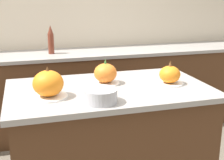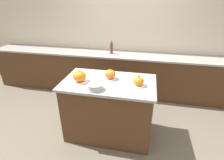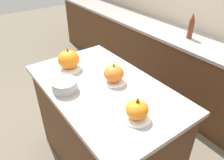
{
  "view_description": "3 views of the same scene",
  "coord_description": "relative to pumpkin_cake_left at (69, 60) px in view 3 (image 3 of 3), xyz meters",
  "views": [
    {
      "loc": [
        -0.53,
        -1.91,
        1.55
      ],
      "look_at": [
        0.03,
        0.03,
        0.98
      ],
      "focal_mm": 50.0,
      "sensor_mm": 36.0,
      "label": 1
    },
    {
      "loc": [
        0.51,
        -2.19,
        2.05
      ],
      "look_at": [
        0.05,
        0.01,
        0.96
      ],
      "focal_mm": 28.0,
      "sensor_mm": 36.0,
      "label": 2
    },
    {
      "loc": [
        1.17,
        -0.77,
        1.9
      ],
      "look_at": [
        0.07,
        0.03,
        1.01
      ],
      "focal_mm": 35.0,
      "sensor_mm": 36.0,
      "label": 3
    }
  ],
  "objects": [
    {
      "name": "pumpkin_cake_left",
      "position": [
        0.0,
        0.0,
        0.0
      ],
      "size": [
        0.23,
        0.23,
        0.19
      ],
      "color": "white",
      "rests_on": "kitchen_island"
    },
    {
      "name": "pumpkin_cake_center",
      "position": [
        0.4,
        0.19,
        -0.01
      ],
      "size": [
        0.2,
        0.2,
        0.18
      ],
      "color": "white",
      "rests_on": "kitchen_island"
    },
    {
      "name": "pumpkin_cake_right",
      "position": [
        0.83,
        0.06,
        -0.02
      ],
      "size": [
        0.19,
        0.19,
        0.16
      ],
      "color": "white",
      "rests_on": "kitchen_island"
    },
    {
      "name": "bottle_tall",
      "position": [
        0.15,
        1.46,
        0.05
      ],
      "size": [
        0.06,
        0.06,
        0.3
      ],
      "color": "maroon",
      "rests_on": "back_counter"
    },
    {
      "name": "mixing_bowl",
      "position": [
        0.28,
        -0.18,
        -0.04
      ],
      "size": [
        0.19,
        0.19,
        0.08
      ],
      "color": "#ADADB2",
      "rests_on": "kitchen_island"
    },
    {
      "name": "back_counter",
      "position": [
        0.4,
        1.47,
        -0.56
      ],
      "size": [
        6.0,
        0.6,
        0.92
      ],
      "color": "#4C2D19",
      "rests_on": "ground_plane"
    },
    {
      "name": "kitchen_island",
      "position": [
        0.4,
        0.09,
        -0.55
      ],
      "size": [
        1.34,
        0.79,
        0.94
      ],
      "color": "#4C2D19",
      "rests_on": "ground_plane"
    }
  ]
}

